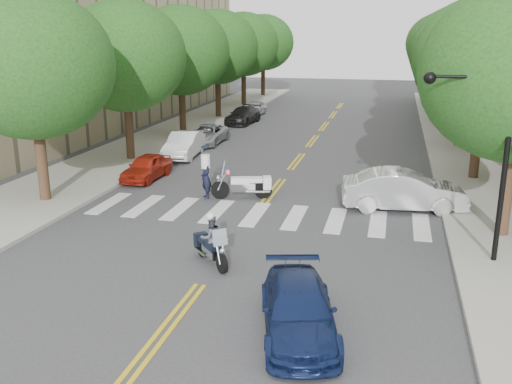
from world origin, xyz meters
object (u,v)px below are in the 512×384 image
(motorcycle_police, at_px, (210,241))
(officer_standing, at_px, (206,177))
(convertible, at_px, (404,190))
(sedan_blue, at_px, (298,310))
(motorcycle_parked, at_px, (247,185))

(motorcycle_police, height_order, officer_standing, officer_standing)
(convertible, xyz_separation_m, sedan_blue, (-2.44, -10.44, -0.19))
(officer_standing, height_order, sedan_blue, officer_standing)
(convertible, bearing_deg, motorcycle_parked, 82.28)
(officer_standing, bearing_deg, motorcycle_parked, 67.38)
(motorcycle_police, height_order, convertible, motorcycle_police)
(motorcycle_parked, bearing_deg, sedan_blue, -175.50)
(motorcycle_parked, relative_size, sedan_blue, 0.61)
(sedan_blue, bearing_deg, convertible, 62.40)
(convertible, relative_size, sedan_blue, 1.16)
(motorcycle_parked, xyz_separation_m, convertible, (6.40, -0.05, 0.21))
(motorcycle_police, xyz_separation_m, officer_standing, (-2.36, 6.64, 0.17))
(motorcycle_police, height_order, sedan_blue, motorcycle_police)
(motorcycle_parked, xyz_separation_m, sedan_blue, (3.95, -10.49, 0.02))
(sedan_blue, bearing_deg, motorcycle_parked, 96.22)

